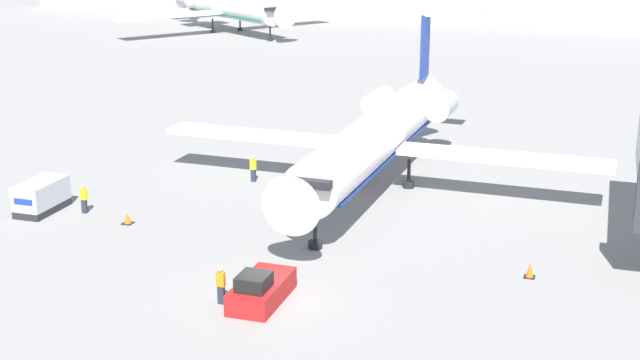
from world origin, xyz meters
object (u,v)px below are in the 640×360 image
traffic_cone_right (530,270)px  airplane_parked_far_left (229,6)px  airplane_main (377,136)px  luggage_cart (42,196)px  worker_by_wing (253,168)px  worker_on_apron (84,198)px  pushback_tug (261,289)px  traffic_cone_left (127,219)px  worker_near_tug (221,284)px

traffic_cone_right → airplane_parked_far_left: bearing=122.6°
airplane_main → luggage_cart: (-18.42, -11.19, -2.63)m
worker_by_wing → worker_on_apron: worker_on_apron is taller
pushback_tug → traffic_cone_left: size_ratio=6.70×
luggage_cart → airplane_parked_far_left: airplane_parked_far_left is taller
pushback_tug → traffic_cone_left: (-11.65, 7.81, -0.33)m
traffic_cone_left → worker_by_wing: bearing=69.1°
luggage_cart → worker_on_apron: 2.70m
worker_by_wing → worker_on_apron: (-7.42, -9.37, 0.00)m
traffic_cone_right → airplane_parked_far_left: size_ratio=0.03×
luggage_cart → traffic_cone_right: 29.76m
traffic_cone_left → airplane_parked_far_left: size_ratio=0.02×
pushback_tug → worker_by_wing: 19.67m
worker_near_tug → worker_by_wing: bearing=107.7°
airplane_parked_far_left → pushback_tug: bearing=-65.6°
luggage_cart → airplane_parked_far_left: 83.72m
traffic_cone_right → luggage_cart: bearing=177.7°
airplane_parked_far_left → luggage_cart: bearing=-74.4°
luggage_cart → traffic_cone_left: luggage_cart is taller
traffic_cone_left → airplane_parked_far_left: 85.94m
worker_near_tug → airplane_parked_far_left: 97.54m
pushback_tug → traffic_cone_right: size_ratio=5.42×
worker_near_tug → traffic_cone_right: 15.71m
worker_on_apron → traffic_cone_left: size_ratio=2.79×
pushback_tug → worker_on_apron: worker_on_apron is taller
airplane_main → worker_on_apron: size_ratio=16.66×
pushback_tug → traffic_cone_left: 14.03m
luggage_cart → pushback_tug: bearing=-24.6°
worker_by_wing → traffic_cone_right: worker_by_wing is taller
worker_on_apron → traffic_cone_right: bearing=-3.7°
worker_by_wing → airplane_parked_far_left: bearing=114.8°
luggage_cart → traffic_cone_right: size_ratio=4.55×
airplane_main → worker_on_apron: bearing=-146.0°
traffic_cone_left → airplane_parked_far_left: airplane_parked_far_left is taller
traffic_cone_right → airplane_parked_far_left: airplane_parked_far_left is taller
worker_on_apron → traffic_cone_right: size_ratio=2.26×
luggage_cart → traffic_cone_right: luggage_cart is taller
pushback_tug → worker_near_tug: 1.93m
worker_near_tug → worker_on_apron: worker_near_tug is taller
luggage_cart → airplane_parked_far_left: bearing=105.6°
luggage_cart → worker_on_apron: bearing=11.6°
luggage_cart → worker_by_wing: (10.06, 9.92, -0.01)m
traffic_cone_left → traffic_cone_right: traffic_cone_right is taller
worker_by_wing → airplane_parked_far_left: size_ratio=0.06×
worker_by_wing → traffic_cone_right: 22.59m
worker_by_wing → traffic_cone_right: (19.66, -11.11, -0.58)m
worker_on_apron → traffic_cone_right: 27.14m
traffic_cone_left → traffic_cone_right: (23.58, -0.85, 0.08)m
traffic_cone_right → pushback_tug: bearing=-149.7°
pushback_tug → worker_on_apron: 17.48m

